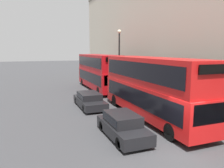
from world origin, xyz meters
TOP-DOWN VIEW (x-y plane):
  - ground_plane at (0.00, 0.00)m, footprint 200.00×200.00m
  - bus_leading at (1.60, 5.26)m, footprint 2.59×11.38m
  - bus_second_in_queue at (1.60, 17.94)m, footprint 2.59×10.84m
  - car_dark_sedan at (-1.80, 2.56)m, footprint 1.77×4.22m
  - car_hatchback at (-1.80, 9.72)m, footprint 1.89×4.68m
  - street_lamp at (3.71, 16.18)m, footprint 0.44×0.44m
  - pedestrian at (3.76, 15.31)m, footprint 0.36×0.36m

SIDE VIEW (x-z plane):
  - ground_plane at x=0.00m, z-range 0.00..0.00m
  - car_hatchback at x=-1.80m, z-range 0.05..1.33m
  - car_dark_sedan at x=-1.80m, z-range 0.04..1.43m
  - pedestrian at x=3.76m, z-range -0.07..1.69m
  - bus_second_in_queue at x=1.60m, z-range 0.22..4.62m
  - bus_leading at x=1.60m, z-range 0.22..4.64m
  - street_lamp at x=3.71m, z-range 0.79..8.16m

